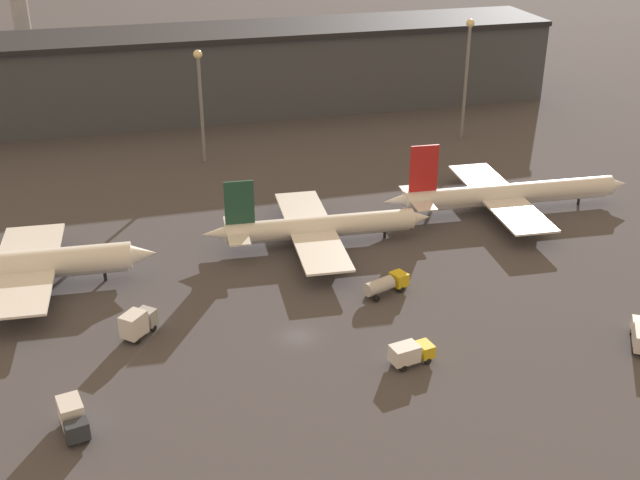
{
  "coord_description": "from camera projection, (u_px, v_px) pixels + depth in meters",
  "views": [
    {
      "loc": [
        -20.74,
        -89.33,
        59.37
      ],
      "look_at": [
        7.3,
        16.13,
        6.0
      ],
      "focal_mm": 45.0,
      "sensor_mm": 36.0,
      "label": 1
    }
  ],
  "objects": [
    {
      "name": "ground",
      "position": [
        299.0,
        336.0,
        108.42
      ],
      "size": [
        600.0,
        600.0,
        0.0
      ],
      "primitive_type": "plane",
      "color": "#423F44"
    },
    {
      "name": "airplane_2",
      "position": [
        507.0,
        194.0,
        144.68
      ],
      "size": [
        46.9,
        32.51,
        13.64
      ],
      "rotation": [
        0.0,
        0.0,
        -0.06
      ],
      "color": "silver",
      "rests_on": "ground"
    },
    {
      "name": "airplane_1",
      "position": [
        317.0,
        227.0,
        132.5
      ],
      "size": [
        38.56,
        31.81,
        12.25
      ],
      "rotation": [
        0.0,
        0.0,
        -0.06
      ],
      "color": "white",
      "rests_on": "ground"
    },
    {
      "name": "terminal_building",
      "position": [
        198.0,
        73.0,
        194.78
      ],
      "size": [
        176.2,
        22.98,
        20.5
      ],
      "color": "#3D424C",
      "rests_on": "ground"
    },
    {
      "name": "airplane_0",
      "position": [
        31.0,
        265.0,
        118.96
      ],
      "size": [
        36.91,
        29.81,
        14.88
      ],
      "rotation": [
        0.0,
        0.0,
        -0.06
      ],
      "color": "white",
      "rests_on": "ground"
    },
    {
      "name": "service_vehicle_1",
      "position": [
        138.0,
        323.0,
        107.56
      ],
      "size": [
        5.36,
        5.61,
        3.88
      ],
      "rotation": [
        0.0,
        0.0,
        0.85
      ],
      "color": "#9EA3A8",
      "rests_on": "ground"
    },
    {
      "name": "service_vehicle_3",
      "position": [
        410.0,
        353.0,
        101.93
      ],
      "size": [
        6.09,
        3.51,
        2.95
      ],
      "rotation": [
        0.0,
        0.0,
        0.19
      ],
      "color": "gold",
      "rests_on": "ground"
    },
    {
      "name": "lamp_post_1",
      "position": [
        200.0,
        91.0,
        162.78
      ],
      "size": [
        1.8,
        1.8,
        23.46
      ],
      "color": "slate",
      "rests_on": "ground"
    },
    {
      "name": "service_vehicle_0",
      "position": [
        386.0,
        284.0,
        118.08
      ],
      "size": [
        7.51,
        4.65,
        2.78
      ],
      "rotation": [
        0.0,
        0.0,
        0.36
      ],
      "color": "gold",
      "rests_on": "ground"
    },
    {
      "name": "lamp_post_2",
      "position": [
        467.0,
        65.0,
        175.53
      ],
      "size": [
        1.8,
        1.8,
        26.67
      ],
      "color": "slate",
      "rests_on": "ground"
    },
    {
      "name": "service_vehicle_5",
      "position": [
        73.0,
        417.0,
        89.88
      ],
      "size": [
        3.7,
        6.24,
        3.59
      ],
      "rotation": [
        0.0,
        0.0,
        -1.36
      ],
      "color": "#282D38",
      "rests_on": "ground"
    },
    {
      "name": "control_tower",
      "position": [
        19.0,
        2.0,
        212.27
      ],
      "size": [
        9.0,
        9.0,
        39.12
      ],
      "color": "#99999E",
      "rests_on": "ground"
    }
  ]
}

